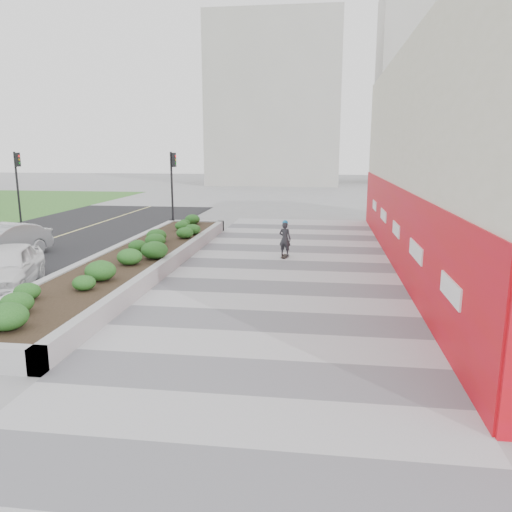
# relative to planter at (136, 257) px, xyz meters

# --- Properties ---
(ground) EXTENTS (160.00, 160.00, 0.00)m
(ground) POSITION_rel_planter_xyz_m (5.50, -7.00, -0.42)
(ground) COLOR gray
(ground) RESTS_ON ground
(walkway) EXTENTS (8.00, 36.00, 0.01)m
(walkway) POSITION_rel_planter_xyz_m (5.50, -4.00, -0.41)
(walkway) COLOR #A8A8AD
(walkway) RESTS_ON ground
(building) EXTENTS (6.04, 24.08, 8.00)m
(building) POSITION_rel_planter_xyz_m (12.48, 1.98, 3.56)
(building) COLOR beige
(building) RESTS_ON ground
(planter) EXTENTS (3.00, 18.00, 0.90)m
(planter) POSITION_rel_planter_xyz_m (0.00, 0.00, 0.00)
(planter) COLOR #9E9EA0
(planter) RESTS_ON ground
(traffic_signal_near) EXTENTS (0.33, 0.28, 4.20)m
(traffic_signal_near) POSITION_rel_planter_xyz_m (-1.73, 10.50, 2.34)
(traffic_signal_near) COLOR black
(traffic_signal_near) RESTS_ON ground
(traffic_signal_far) EXTENTS (0.33, 0.28, 4.20)m
(traffic_signal_far) POSITION_rel_planter_xyz_m (-10.93, 10.00, 2.34)
(traffic_signal_far) COLOR black
(traffic_signal_far) RESTS_ON ground
(distant_bldg_north_l) EXTENTS (16.00, 12.00, 20.00)m
(distant_bldg_north_l) POSITION_rel_planter_xyz_m (0.50, 48.00, 9.58)
(distant_bldg_north_l) COLOR #ADAAA3
(distant_bldg_north_l) RESTS_ON ground
(distant_bldg_north_r) EXTENTS (14.00, 10.00, 24.00)m
(distant_bldg_north_r) POSITION_rel_planter_xyz_m (20.50, 53.00, 11.58)
(distant_bldg_north_r) COLOR #ADAAA3
(distant_bldg_north_r) RESTS_ON ground
(manhole_cover) EXTENTS (0.44, 0.44, 0.01)m
(manhole_cover) POSITION_rel_planter_xyz_m (6.00, -4.00, -0.42)
(manhole_cover) COLOR #595654
(manhole_cover) RESTS_ON ground
(skateboarder) EXTENTS (0.59, 0.74, 1.54)m
(skateboarder) POSITION_rel_planter_xyz_m (5.31, 2.59, 0.36)
(skateboarder) COLOR beige
(skateboarder) RESTS_ON ground
(car_white) EXTENTS (2.89, 4.46, 1.41)m
(car_white) POSITION_rel_planter_xyz_m (-3.00, -3.26, 0.29)
(car_white) COLOR white
(car_white) RESTS_ON ground
(car_silver) EXTENTS (2.38, 4.50, 1.41)m
(car_silver) POSITION_rel_planter_xyz_m (-5.88, 0.65, 0.29)
(car_silver) COLOR #A2A4A9
(car_silver) RESTS_ON ground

